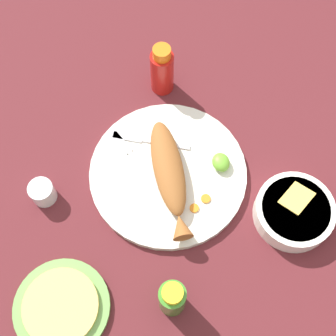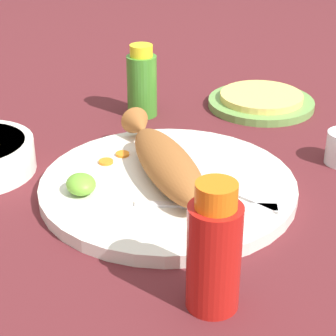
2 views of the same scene
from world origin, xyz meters
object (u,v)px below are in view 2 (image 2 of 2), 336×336
(main_plate, at_px, (168,186))
(fried_fish, at_px, (164,160))
(fork_far, at_px, (216,206))
(hot_sauce_bottle_green, at_px, (142,83))
(hot_sauce_bottle_red, at_px, (214,251))
(fork_near, at_px, (233,190))
(tortilla_plate, at_px, (261,103))

(main_plate, bearing_deg, fried_fish, 177.62)
(fried_fish, relative_size, fork_far, 1.64)
(hot_sauce_bottle_green, bearing_deg, main_plate, -12.01)
(fried_fish, height_order, fork_far, fried_fish)
(hot_sauce_bottle_red, bearing_deg, fork_near, 147.46)
(fried_fish, bearing_deg, hot_sauce_bottle_red, -7.44)
(fork_far, distance_m, tortilla_plate, 0.41)
(main_plate, height_order, fork_near, fork_near)
(tortilla_plate, bearing_deg, hot_sauce_bottle_green, -101.24)
(fried_fish, relative_size, fork_near, 1.64)
(fried_fish, bearing_deg, main_plate, -0.00)
(fork_near, height_order, hot_sauce_bottle_red, hot_sauce_bottle_red)
(fork_far, bearing_deg, hot_sauce_bottle_green, 110.59)
(fork_near, bearing_deg, tortilla_plate, 120.01)
(hot_sauce_bottle_green, bearing_deg, tortilla_plate, 78.76)
(fork_far, bearing_deg, main_plate, 134.35)
(hot_sauce_bottle_red, xyz_separation_m, hot_sauce_bottle_green, (-0.52, 0.10, -0.01))
(fork_near, distance_m, tortilla_plate, 0.36)
(tortilla_plate, bearing_deg, fork_far, -37.26)
(fried_fish, bearing_deg, fork_far, 18.57)
(fork_near, height_order, hot_sauce_bottle_green, hot_sauce_bottle_green)
(fried_fish, xyz_separation_m, fork_far, (0.11, 0.03, -0.02))
(main_plate, height_order, hot_sauce_bottle_red, hot_sauce_bottle_red)
(fork_far, relative_size, hot_sauce_bottle_green, 1.33)
(fork_far, height_order, hot_sauce_bottle_green, hot_sauce_bottle_green)
(fork_near, bearing_deg, main_plate, -154.63)
(fork_near, distance_m, hot_sauce_bottle_green, 0.34)
(fried_fish, distance_m, hot_sauce_bottle_green, 0.27)
(hot_sauce_bottle_red, bearing_deg, fried_fish, 170.18)
(main_plate, height_order, hot_sauce_bottle_green, hot_sauce_bottle_green)
(main_plate, xyz_separation_m, hot_sauce_bottle_green, (-0.28, 0.06, 0.05))
(hot_sauce_bottle_red, bearing_deg, hot_sauce_bottle_green, 168.76)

